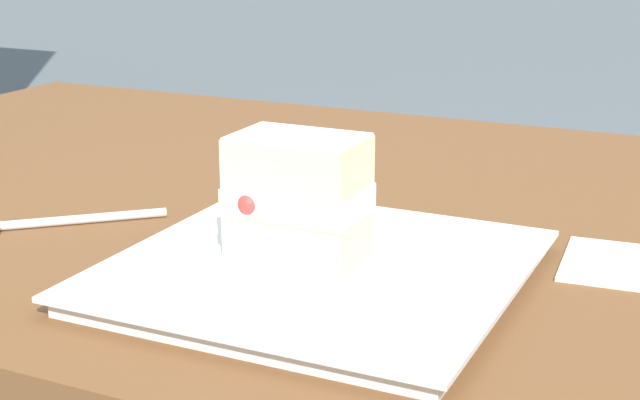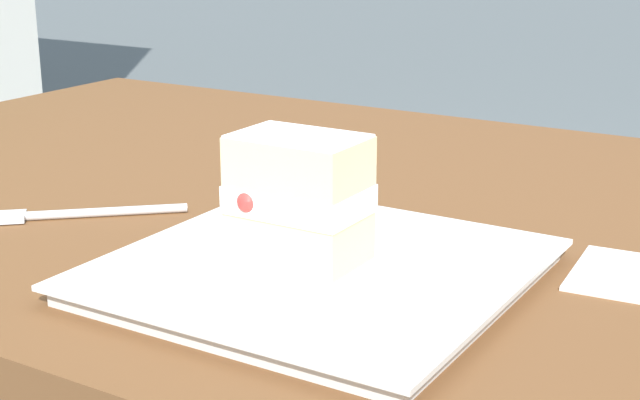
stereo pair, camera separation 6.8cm
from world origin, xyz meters
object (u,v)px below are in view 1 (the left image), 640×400
patio_table (373,307)px  cake_slice (298,198)px  dessert_plate (320,271)px  dessert_fork (52,222)px

patio_table → cake_slice: size_ratio=15.12×
patio_table → dessert_plate: size_ratio=4.98×
cake_slice → dessert_fork: (0.25, -0.02, -0.06)m
dessert_plate → dessert_fork: dessert_plate is taller
dessert_plate → cake_slice: cake_slice is taller
cake_slice → dessert_fork: 0.25m
dessert_plate → dessert_fork: bearing=-3.7°
cake_slice → dessert_fork: cake_slice is taller
patio_table → dessert_plate: (-0.04, 0.19, 0.11)m
dessert_plate → dessert_fork: size_ratio=2.07×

